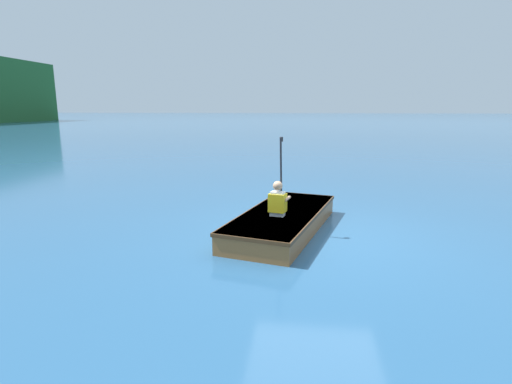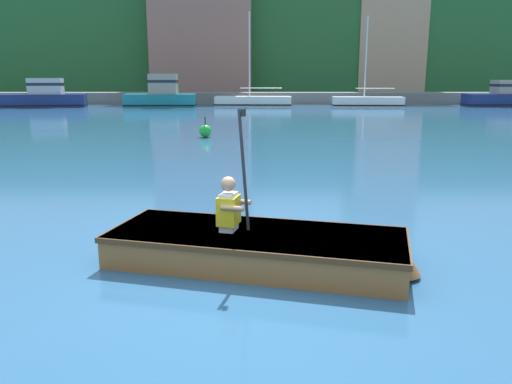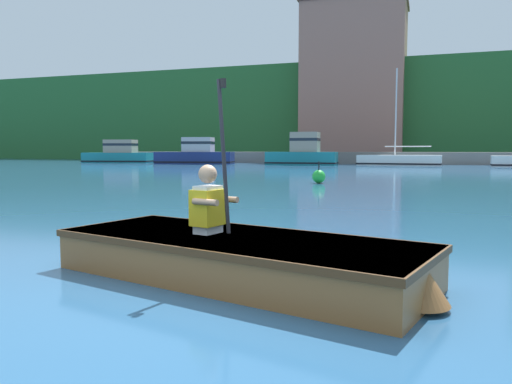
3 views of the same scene
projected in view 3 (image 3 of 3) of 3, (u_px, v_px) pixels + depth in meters
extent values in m
plane|color=#28567F|center=(176.00, 295.00, 3.85)|extent=(300.00, 300.00, 0.00)
cube|color=#28602D|center=(409.00, 116.00, 54.17)|extent=(120.00, 20.00, 9.39)
cube|color=#9E6B5B|center=(354.00, 85.00, 47.61)|extent=(9.29, 6.79, 14.55)
cube|color=brown|center=(356.00, 5.00, 46.97)|extent=(9.59, 7.09, 0.30)
cube|color=#9E6B5B|center=(395.00, 127.00, 50.27)|extent=(7.52, 9.24, 6.75)
cube|color=brown|center=(396.00, 91.00, 49.97)|extent=(7.82, 9.54, 0.30)
cube|color=slate|center=(401.00, 158.00, 38.15)|extent=(48.92, 2.40, 0.90)
cube|color=navy|center=(195.00, 158.00, 38.14)|extent=(6.13, 3.04, 0.92)
cube|color=black|center=(195.00, 162.00, 38.16)|extent=(6.18, 3.09, 0.10)
cube|color=#B2B2B7|center=(198.00, 145.00, 38.01)|extent=(2.48, 1.96, 1.11)
cube|color=#19232D|center=(198.00, 143.00, 38.00)|extent=(2.51, 1.99, 0.20)
cube|color=white|center=(399.00, 160.00, 34.74)|extent=(5.69, 2.13, 0.72)
cube|color=black|center=(399.00, 164.00, 34.76)|extent=(5.73, 2.17, 0.10)
cylinder|color=silver|center=(396.00, 112.00, 34.55)|extent=(0.10, 0.10, 5.98)
cylinder|color=silver|center=(408.00, 146.00, 34.45)|extent=(3.08, 0.24, 0.07)
cube|color=#197A84|center=(118.00, 158.00, 41.32)|extent=(5.80, 2.85, 0.84)
cube|color=black|center=(118.00, 161.00, 41.34)|extent=(5.85, 2.90, 0.10)
cube|color=gray|center=(121.00, 146.00, 41.20)|extent=(2.69, 1.90, 1.07)
cube|color=#19232D|center=(121.00, 145.00, 41.19)|extent=(2.71, 1.92, 0.20)
cube|color=#197A84|center=(302.00, 158.00, 35.49)|extent=(5.02, 1.89, 0.93)
cube|color=black|center=(302.00, 163.00, 35.52)|extent=(5.06, 1.93, 0.10)
cube|color=gray|center=(305.00, 142.00, 35.32)|extent=(1.98, 1.45, 1.40)
cube|color=#19232D|center=(305.00, 140.00, 35.30)|extent=(2.00, 1.47, 0.20)
cube|color=#935B2D|center=(238.00, 257.00, 4.36)|extent=(3.47, 2.00, 0.37)
cube|color=#513219|center=(238.00, 240.00, 4.35)|extent=(3.52, 2.05, 0.06)
cube|color=#513219|center=(238.00, 241.00, 4.35)|extent=(2.97, 1.67, 0.02)
cone|color=#935B2D|center=(420.00, 281.00, 3.51)|extent=(0.52, 0.52, 0.33)
cube|color=#935B2D|center=(215.00, 239.00, 4.48)|extent=(0.44, 1.17, 0.03)
cube|color=silver|center=(208.00, 210.00, 4.50)|extent=(0.21, 0.27, 0.43)
cube|color=yellow|center=(208.00, 207.00, 4.50)|extent=(0.28, 0.33, 0.32)
sphere|color=tan|center=(208.00, 174.00, 4.48)|extent=(0.17, 0.17, 0.17)
cylinder|color=tan|center=(205.00, 202.00, 4.32)|extent=(0.27, 0.12, 0.06)
cylinder|color=tan|center=(226.00, 199.00, 4.57)|extent=(0.27, 0.12, 0.06)
cylinder|color=#232328|center=(224.00, 157.00, 4.37)|extent=(0.14, 0.07, 1.35)
cylinder|color=black|center=(223.00, 83.00, 4.31)|extent=(0.05, 0.05, 0.08)
sphere|color=green|center=(319.00, 177.00, 16.52)|extent=(0.44, 0.44, 0.44)
cylinder|color=black|center=(319.00, 166.00, 16.49)|extent=(0.04, 0.04, 0.28)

